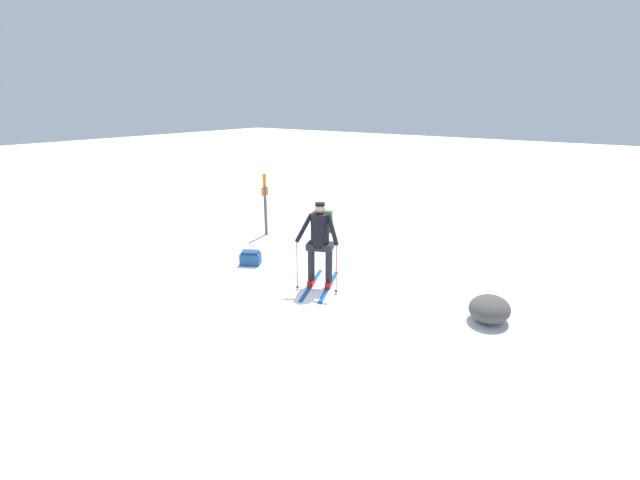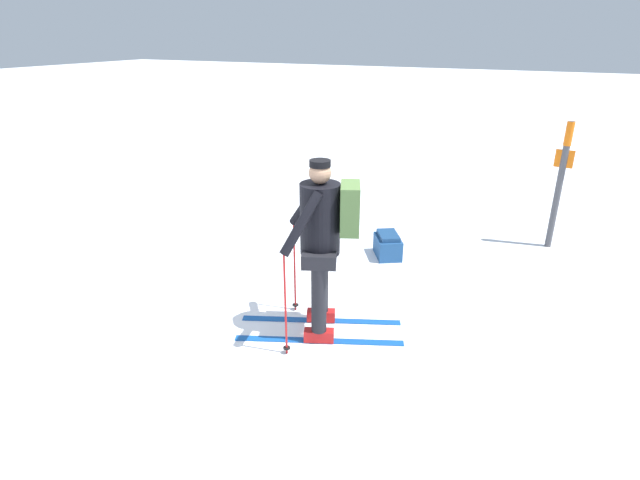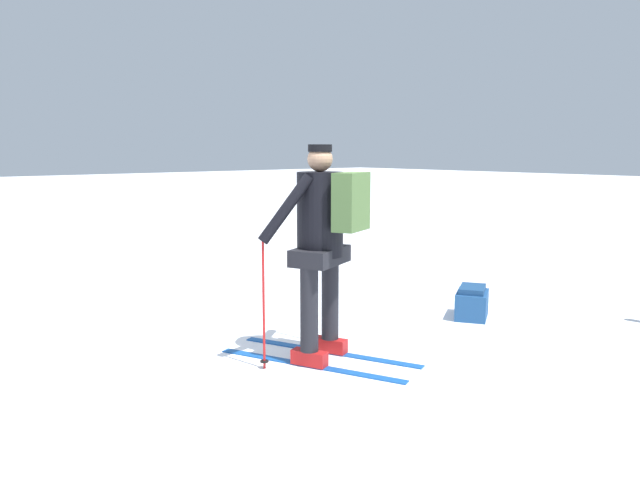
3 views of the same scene
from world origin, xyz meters
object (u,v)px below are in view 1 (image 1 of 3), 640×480
Objects in this scene: dropped_backpack at (251,258)px; trail_marker at (265,199)px; skier at (320,237)px; rock_boulder at (490,309)px.

trail_marker is at bearing 33.68° from dropped_backpack.
skier reaches higher than dropped_backpack.
trail_marker reaches higher than dropped_backpack.
trail_marker is (2.00, 1.34, 0.90)m from dropped_backpack.
skier is 2.19× the size of rock_boulder.
dropped_backpack is (0.02, 2.08, -0.92)m from skier.
skier reaches higher than rock_boulder.
rock_boulder is (0.53, -3.34, -0.85)m from skier.
trail_marker is at bearing 59.39° from skier.
dropped_backpack is 5.45m from rock_boulder.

